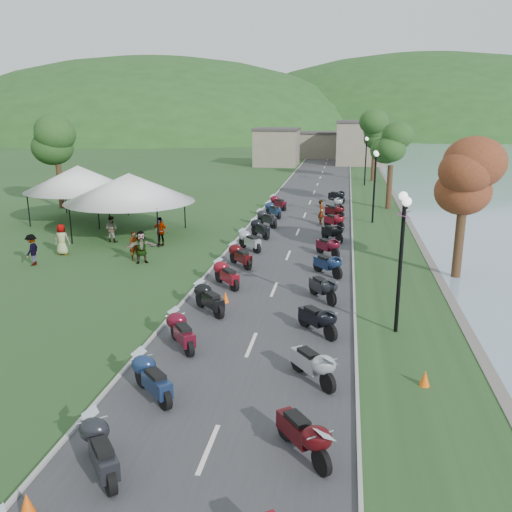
{
  "coord_description": "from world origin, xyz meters",
  "views": [
    {
      "loc": [
        2.95,
        -0.93,
        7.84
      ],
      "look_at": [
        -0.97,
        22.89,
        1.3
      ],
      "focal_mm": 38.0,
      "sensor_mm": 36.0,
      "label": 1
    }
  ],
  "objects_px": {
    "pedestrian_c": "(34,265)",
    "pedestrian_a": "(136,260)",
    "vendor_tent_main": "(130,205)",
    "pedestrian_b": "(112,242)"
  },
  "relations": [
    {
      "from": "pedestrian_c",
      "to": "pedestrian_a",
      "type": "bearing_deg",
      "value": 104.05
    },
    {
      "from": "pedestrian_a",
      "to": "vendor_tent_main",
      "type": "bearing_deg",
      "value": 85.32
    },
    {
      "from": "vendor_tent_main",
      "to": "pedestrian_c",
      "type": "xyz_separation_m",
      "value": [
        -2.47,
        -7.4,
        -2.0
      ]
    },
    {
      "from": "vendor_tent_main",
      "to": "pedestrian_c",
      "type": "distance_m",
      "value": 8.06
    },
    {
      "from": "pedestrian_a",
      "to": "pedestrian_c",
      "type": "distance_m",
      "value": 5.21
    },
    {
      "from": "pedestrian_b",
      "to": "vendor_tent_main",
      "type": "bearing_deg",
      "value": -100.01
    },
    {
      "from": "pedestrian_b",
      "to": "pedestrian_a",
      "type": "bearing_deg",
      "value": 134.8
    },
    {
      "from": "pedestrian_a",
      "to": "pedestrian_c",
      "type": "bearing_deg",
      "value": 171.69
    },
    {
      "from": "pedestrian_a",
      "to": "pedestrian_c",
      "type": "height_order",
      "value": "pedestrian_c"
    },
    {
      "from": "pedestrian_c",
      "to": "vendor_tent_main",
      "type": "bearing_deg",
      "value": 155.88
    }
  ]
}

